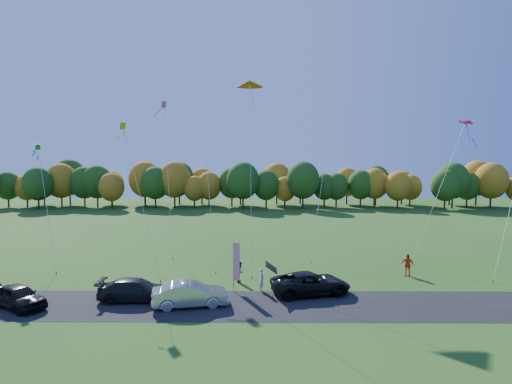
{
  "coord_description": "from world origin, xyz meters",
  "views": [
    {
      "loc": [
        0.26,
        -30.5,
        9.67
      ],
      "look_at": [
        0.0,
        6.0,
        7.0
      ],
      "focal_mm": 28.0,
      "sensor_mm": 36.0,
      "label": 1
    }
  ],
  "objects_px": {
    "black_suv": "(311,283)",
    "feather_flag": "(236,261)",
    "silver_sedan": "(190,294)",
    "person_east": "(407,265)"
  },
  "relations": [
    {
      "from": "person_east",
      "to": "feather_flag",
      "type": "bearing_deg",
      "value": -130.46
    },
    {
      "from": "person_east",
      "to": "black_suv",
      "type": "bearing_deg",
      "value": -118.46
    },
    {
      "from": "black_suv",
      "to": "feather_flag",
      "type": "bearing_deg",
      "value": 71.29
    },
    {
      "from": "black_suv",
      "to": "person_east",
      "type": "bearing_deg",
      "value": -74.48
    },
    {
      "from": "silver_sedan",
      "to": "person_east",
      "type": "xyz_separation_m",
      "value": [
        17.37,
        7.43,
        0.11
      ]
    },
    {
      "from": "black_suv",
      "to": "silver_sedan",
      "type": "xyz_separation_m",
      "value": [
        -8.45,
        -2.57,
        0.02
      ]
    },
    {
      "from": "silver_sedan",
      "to": "person_east",
      "type": "distance_m",
      "value": 18.89
    },
    {
      "from": "black_suv",
      "to": "feather_flag",
      "type": "height_order",
      "value": "feather_flag"
    },
    {
      "from": "silver_sedan",
      "to": "feather_flag",
      "type": "xyz_separation_m",
      "value": [
        2.9,
        3.13,
        1.49
      ]
    },
    {
      "from": "black_suv",
      "to": "silver_sedan",
      "type": "bearing_deg",
      "value": 93.91
    }
  ]
}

